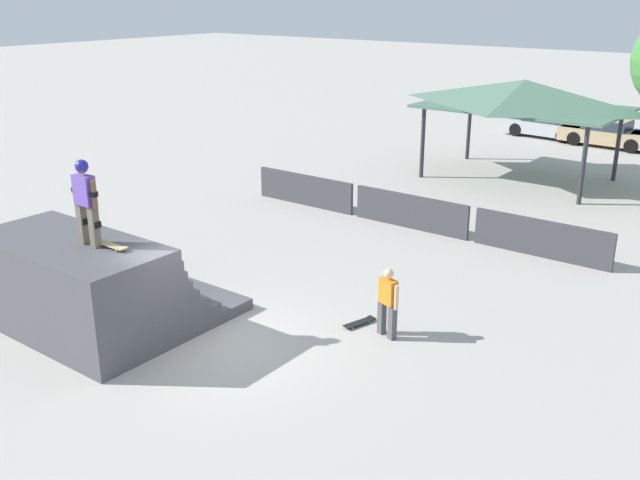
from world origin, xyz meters
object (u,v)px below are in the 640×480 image
(skater_on_deck, at_px, (85,197))
(bystander_walking, at_px, (388,299))
(parked_car_tan, at_px, (608,134))
(skateboard_on_deck, at_px, (112,246))
(parked_car_silver, at_px, (546,125))
(skateboard_on_ground, at_px, (360,322))

(skater_on_deck, relative_size, bystander_walking, 1.16)
(parked_car_tan, bearing_deg, bystander_walking, -81.29)
(skateboard_on_deck, relative_size, parked_car_tan, 0.19)
(parked_car_silver, bearing_deg, skater_on_deck, -83.44)
(bystander_walking, xyz_separation_m, parked_car_tan, (-2.13, 22.80, -0.26))
(skater_on_deck, distance_m, skateboard_on_ground, 6.38)
(skater_on_deck, relative_size, skateboard_on_ground, 2.16)
(skater_on_deck, height_order, parked_car_tan, skater_on_deck)
(parked_car_silver, relative_size, parked_car_tan, 0.95)
(skater_on_deck, height_order, skateboard_on_deck, skater_on_deck)
(bystander_walking, distance_m, skateboard_on_ground, 1.11)
(skater_on_deck, bearing_deg, skateboard_on_ground, 41.49)
(bystander_walking, distance_m, parked_car_tan, 22.90)
(skateboard_on_deck, relative_size, bystander_walking, 0.55)
(bystander_walking, bearing_deg, skateboard_on_deck, 55.42)
(skater_on_deck, distance_m, bystander_walking, 6.51)
(skater_on_deck, bearing_deg, skateboard_on_deck, 15.55)
(parked_car_silver, bearing_deg, skateboard_on_ground, -73.22)
(skater_on_deck, distance_m, skateboard_on_deck, 1.10)
(parked_car_tan, bearing_deg, skateboard_on_deck, -91.49)
(skateboard_on_deck, bearing_deg, parked_car_tan, 85.80)
(parked_car_silver, distance_m, parked_car_tan, 3.20)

